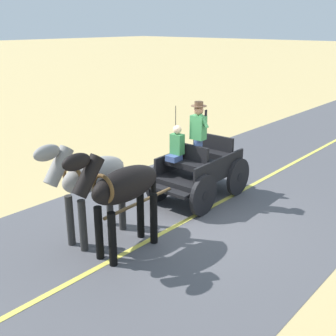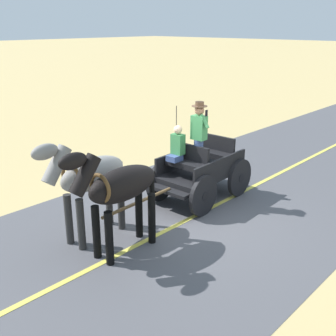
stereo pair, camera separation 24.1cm
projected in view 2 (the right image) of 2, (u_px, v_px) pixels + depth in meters
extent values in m
plane|color=tan|center=(195.00, 216.00, 9.53)|extent=(200.00, 200.00, 0.00)
cube|color=#4C4C51|center=(195.00, 216.00, 9.53)|extent=(6.47, 160.00, 0.01)
cube|color=#DBCC4C|center=(195.00, 216.00, 9.53)|extent=(0.12, 160.00, 0.00)
cube|color=black|center=(201.00, 173.00, 10.32)|extent=(1.28, 2.24, 0.12)
cube|color=black|center=(221.00, 167.00, 9.87)|extent=(0.13, 2.09, 0.44)
cube|color=black|center=(183.00, 158.00, 10.58)|extent=(0.13, 2.09, 0.44)
cube|color=black|center=(169.00, 191.00, 9.48)|extent=(1.09, 0.28, 0.08)
cube|color=black|center=(227.00, 168.00, 11.23)|extent=(0.73, 0.22, 0.06)
cube|color=black|center=(186.00, 164.00, 9.76)|extent=(1.03, 0.40, 0.14)
cube|color=black|center=(191.00, 154.00, 9.82)|extent=(1.02, 0.12, 0.44)
cube|color=black|center=(213.00, 154.00, 10.54)|extent=(1.03, 0.40, 0.14)
cube|color=black|center=(217.00, 144.00, 10.60)|extent=(1.02, 0.12, 0.44)
cylinder|color=black|center=(203.00, 196.00, 9.42)|extent=(0.13, 0.96, 0.96)
cylinder|color=black|center=(203.00, 196.00, 9.42)|extent=(0.13, 0.22, 0.21)
cylinder|color=black|center=(161.00, 182.00, 10.23)|extent=(0.13, 0.96, 0.96)
cylinder|color=black|center=(161.00, 182.00, 10.23)|extent=(0.13, 0.22, 0.21)
cylinder|color=black|center=(240.00, 178.00, 10.52)|extent=(0.13, 0.96, 0.96)
cylinder|color=black|center=(240.00, 178.00, 10.52)|extent=(0.13, 0.22, 0.21)
cylinder|color=black|center=(198.00, 167.00, 11.33)|extent=(0.13, 0.96, 0.96)
cylinder|color=black|center=(198.00, 167.00, 11.33)|extent=(0.13, 0.22, 0.21)
cylinder|color=brown|center=(138.00, 202.00, 8.76)|extent=(0.14, 2.00, 0.07)
cylinder|color=black|center=(176.00, 133.00, 9.71)|extent=(0.02, 0.02, 1.30)
cylinder|color=#384C7F|center=(198.00, 158.00, 9.82)|extent=(0.22, 0.22, 0.90)
cube|color=#387F47|center=(199.00, 128.00, 9.58)|extent=(0.35, 0.23, 0.56)
sphere|color=#9E7051|center=(199.00, 110.00, 9.45)|extent=(0.22, 0.22, 0.22)
cylinder|color=#473323|center=(200.00, 106.00, 9.42)|extent=(0.36, 0.36, 0.01)
cylinder|color=#473323|center=(200.00, 104.00, 9.40)|extent=(0.20, 0.20, 0.10)
cylinder|color=#387F47|center=(205.00, 121.00, 9.38)|extent=(0.26, 0.09, 0.32)
cube|color=black|center=(206.00, 113.00, 9.26)|extent=(0.02, 0.07, 0.14)
cube|color=#384C7F|center=(175.00, 158.00, 9.78)|extent=(0.29, 0.33, 0.14)
cube|color=#387F47|center=(178.00, 144.00, 9.77)|extent=(0.31, 0.21, 0.48)
sphere|color=beige|center=(178.00, 130.00, 9.65)|extent=(0.20, 0.20, 0.20)
ellipsoid|color=black|center=(123.00, 184.00, 7.67)|extent=(0.58, 1.57, 0.64)
cylinder|color=black|center=(109.00, 239.00, 7.46)|extent=(0.15, 0.15, 1.05)
cylinder|color=black|center=(96.00, 232.00, 7.69)|extent=(0.15, 0.15, 1.05)
cylinder|color=black|center=(152.00, 219.00, 8.22)|extent=(0.15, 0.15, 1.05)
cylinder|color=black|center=(139.00, 213.00, 8.45)|extent=(0.15, 0.15, 1.05)
cylinder|color=black|center=(85.00, 175.00, 6.95)|extent=(0.27, 0.65, 0.73)
ellipsoid|color=black|center=(73.00, 161.00, 6.70)|extent=(0.23, 0.54, 0.28)
cube|color=black|center=(86.00, 173.00, 6.96)|extent=(0.07, 0.50, 0.56)
cylinder|color=black|center=(152.00, 188.00, 8.29)|extent=(0.11, 0.11, 0.70)
torus|color=brown|center=(100.00, 188.00, 7.27)|extent=(0.55, 0.08, 0.55)
ellipsoid|color=gray|center=(93.00, 174.00, 8.21)|extent=(0.68, 1.60, 0.64)
cylinder|color=#272726|center=(81.00, 225.00, 7.97)|extent=(0.15, 0.15, 1.05)
cylinder|color=#272726|center=(69.00, 219.00, 8.19)|extent=(0.15, 0.15, 1.05)
cylinder|color=#272726|center=(121.00, 206.00, 8.78)|extent=(0.15, 0.15, 1.05)
cylinder|color=#272726|center=(109.00, 202.00, 8.99)|extent=(0.15, 0.15, 1.05)
cylinder|color=gray|center=(57.00, 165.00, 7.45)|extent=(0.31, 0.67, 0.73)
ellipsoid|color=gray|center=(45.00, 152.00, 7.19)|extent=(0.26, 0.56, 0.28)
cube|color=#272726|center=(57.00, 163.00, 7.45)|extent=(0.10, 0.51, 0.56)
cylinder|color=#272726|center=(121.00, 178.00, 8.85)|extent=(0.11, 0.11, 0.70)
torus|color=brown|center=(71.00, 177.00, 7.78)|extent=(0.55, 0.11, 0.55)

